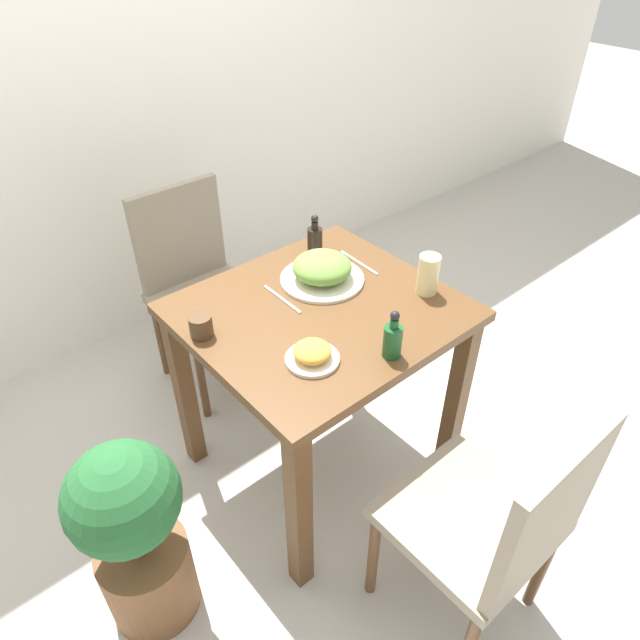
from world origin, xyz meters
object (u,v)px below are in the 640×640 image
object	(u,v)px
food_plate	(322,270)
condiment_bottle	(315,239)
drink_cup	(201,326)
sauce_bottle	(393,339)
chair_far	(198,280)
side_plate	(312,354)
juice_glass	(428,274)
chair_near	(497,523)
potted_plant_left	(135,534)

from	to	relation	value
food_plate	condiment_bottle	xyz separation A→B (m)	(0.10, 0.16, 0.01)
drink_cup	sauce_bottle	distance (m)	0.57
food_plate	condiment_bottle	size ratio (longest dim) A/B	1.84
chair_far	side_plate	world-z (taller)	chair_far
juice_glass	drink_cup	bearing A→B (deg)	157.54
chair_near	side_plate	bearing A→B (deg)	-76.63
sauce_bottle	drink_cup	bearing A→B (deg)	130.21
sauce_bottle	condiment_bottle	bearing A→B (deg)	70.94
side_plate	chair_far	bearing A→B (deg)	81.22
sauce_bottle	condiment_bottle	distance (m)	0.62
sauce_bottle	condiment_bottle	world-z (taller)	same
chair_near	drink_cup	size ratio (longest dim) A/B	12.47
food_plate	condiment_bottle	bearing A→B (deg)	57.62
chair_near	condiment_bottle	bearing A→B (deg)	-103.52
food_plate	side_plate	xyz separation A→B (m)	(-0.29, -0.30, -0.02)
chair_far	food_plate	world-z (taller)	chair_far
chair_far	juice_glass	world-z (taller)	juice_glass
chair_near	food_plate	world-z (taller)	chair_near
juice_glass	potted_plant_left	size ratio (longest dim) A/B	0.19
food_plate	drink_cup	size ratio (longest dim) A/B	4.09
food_plate	side_plate	distance (m)	0.42
chair_near	potted_plant_left	world-z (taller)	chair_near
condiment_bottle	juice_glass	bearing A→B (deg)	-74.23
juice_glass	condiment_bottle	xyz separation A→B (m)	(-0.12, 0.43, -0.01)
chair_near	chair_far	bearing A→B (deg)	-90.18
potted_plant_left	food_plate	bearing A→B (deg)	13.70
juice_glass	condiment_bottle	bearing A→B (deg)	105.77
side_plate	condiment_bottle	distance (m)	0.60
chair_far	condiment_bottle	world-z (taller)	condiment_bottle
side_plate	juice_glass	distance (m)	0.52
chair_near	potted_plant_left	xyz separation A→B (m)	(-0.73, 0.68, -0.12)
food_plate	side_plate	bearing A→B (deg)	-134.51
condiment_bottle	potted_plant_left	bearing A→B (deg)	-159.26
sauce_bottle	potted_plant_left	bearing A→B (deg)	164.72
side_plate	drink_cup	world-z (taller)	drink_cup
chair_far	sauce_bottle	xyz separation A→B (m)	(0.04, -1.07, 0.32)
potted_plant_left	drink_cup	bearing A→B (deg)	28.71
chair_far	potted_plant_left	bearing A→B (deg)	-130.52
side_plate	condiment_bottle	world-z (taller)	condiment_bottle
chair_far	juice_glass	distance (m)	1.05
juice_glass	sauce_bottle	distance (m)	0.36
condiment_bottle	potted_plant_left	distance (m)	1.13
chair_near	drink_cup	world-z (taller)	chair_near
chair_near	juice_glass	size ratio (longest dim) A/B	6.45
chair_near	side_plate	size ratio (longest dim) A/B	5.59
chair_near	potted_plant_left	size ratio (longest dim) A/B	1.25
drink_cup	potted_plant_left	xyz separation A→B (m)	(-0.41, -0.22, -0.41)
food_plate	juice_glass	world-z (taller)	juice_glass
drink_cup	potted_plant_left	world-z (taller)	drink_cup
food_plate	chair_near	bearing A→B (deg)	-99.72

